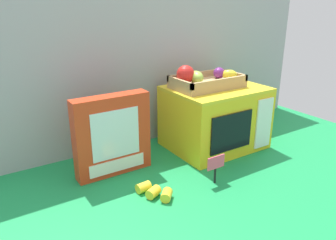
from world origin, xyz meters
TOP-DOWN VIEW (x-y plane):
  - ground_plane at (0.00, 0.00)m, footprint 1.70×1.70m
  - display_back_panel at (0.00, 0.24)m, footprint 1.61×0.03m
  - toy_microwave at (0.16, 0.02)m, footprint 0.38×0.30m
  - food_groups_crate at (0.11, 0.04)m, footprint 0.28×0.16m
  - cookie_set_box at (-0.29, 0.03)m, footprint 0.27×0.06m
  - price_sign at (-0.04, -0.22)m, footprint 0.07×0.01m
  - loose_toy_banana at (-0.25, -0.18)m, footprint 0.09×0.12m

SIDE VIEW (x-z plane):
  - ground_plane at x=0.00m, z-range 0.00..0.00m
  - loose_toy_banana at x=-0.25m, z-range 0.00..0.03m
  - price_sign at x=-0.04m, z-range 0.02..0.12m
  - toy_microwave at x=0.16m, z-range 0.00..0.25m
  - cookie_set_box at x=-0.29m, z-range 0.00..0.28m
  - food_groups_crate at x=0.11m, z-range 0.24..0.33m
  - display_back_panel at x=0.00m, z-range 0.00..0.61m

